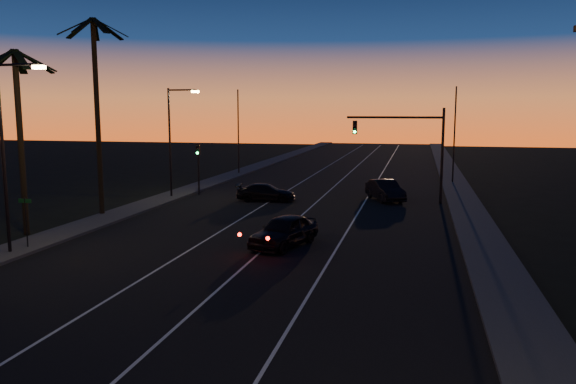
% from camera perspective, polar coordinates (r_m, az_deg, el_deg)
% --- Properties ---
extents(road, '(20.00, 170.00, 0.01)m').
position_cam_1_polar(road, '(33.94, -0.45, -3.27)').
color(road, black).
rests_on(road, ground).
extents(sidewalk_left, '(2.40, 170.00, 0.16)m').
position_cam_1_polar(sidewalk_left, '(38.10, -17.07, -2.25)').
color(sidewalk_left, '#343431').
rests_on(sidewalk_left, ground).
extents(sidewalk_right, '(2.40, 170.00, 0.16)m').
position_cam_1_polar(sidewalk_right, '(33.19, 18.75, -3.86)').
color(sidewalk_right, '#343431').
rests_on(sidewalk_right, ground).
extents(lane_stripe_left, '(0.12, 160.00, 0.01)m').
position_cam_1_polar(lane_stripe_left, '(34.75, -5.27, -3.02)').
color(lane_stripe_left, silver).
rests_on(lane_stripe_left, road).
extents(lane_stripe_mid, '(0.12, 160.00, 0.01)m').
position_cam_1_polar(lane_stripe_mid, '(33.83, 0.38, -3.29)').
color(lane_stripe_mid, silver).
rests_on(lane_stripe_mid, road).
extents(lane_stripe_right, '(0.12, 160.00, 0.01)m').
position_cam_1_polar(lane_stripe_right, '(33.25, 6.28, -3.55)').
color(lane_stripe_right, silver).
rests_on(lane_stripe_right, road).
extents(palm_mid, '(4.25, 4.16, 10.03)m').
position_cam_1_polar(palm_mid, '(33.68, -25.64, 6.53)').
color(palm_mid, black).
rests_on(palm_mid, ground).
extents(palm_far, '(4.25, 4.16, 12.53)m').
position_cam_1_polar(palm_far, '(38.02, -18.88, 9.06)').
color(palm_far, black).
rests_on(palm_far, ground).
extents(streetlight_left_near, '(2.55, 0.26, 9.00)m').
position_cam_1_polar(streetlight_left_near, '(29.03, -26.59, 4.48)').
color(streetlight_left_near, black).
rests_on(streetlight_left_near, ground).
extents(streetlight_left_far, '(2.55, 0.26, 8.50)m').
position_cam_1_polar(streetlight_left_far, '(44.40, -11.57, 5.87)').
color(streetlight_left_far, black).
rests_on(streetlight_left_far, ground).
extents(street_sign, '(0.70, 0.06, 2.60)m').
position_cam_1_polar(street_sign, '(30.28, -25.08, -2.30)').
color(street_sign, black).
rests_on(street_sign, ground).
extents(signal_mast, '(7.10, 0.41, 7.00)m').
position_cam_1_polar(signal_mast, '(42.37, 12.25, 5.36)').
color(signal_mast, black).
rests_on(signal_mast, ground).
extents(signal_post, '(0.28, 0.37, 4.20)m').
position_cam_1_polar(signal_post, '(45.88, -9.11, 3.29)').
color(signal_post, black).
rests_on(signal_post, ground).
extents(far_pole_left, '(0.14, 0.14, 9.00)m').
position_cam_1_polar(far_pole_left, '(60.37, -5.07, 6.07)').
color(far_pole_left, black).
rests_on(far_pole_left, ground).
extents(far_pole_right, '(0.14, 0.14, 9.00)m').
position_cam_1_polar(far_pole_right, '(54.47, 16.55, 5.52)').
color(far_pole_right, black).
rests_on(far_pole_right, ground).
extents(lead_car, '(3.24, 5.43, 1.57)m').
position_cam_1_polar(lead_car, '(28.32, -0.40, -3.97)').
color(lead_car, black).
rests_on(lead_car, road).
extents(right_car, '(3.43, 4.97, 1.55)m').
position_cam_1_polar(right_car, '(43.36, 9.84, 0.19)').
color(right_car, black).
rests_on(right_car, road).
extents(cross_car, '(4.63, 2.25, 1.30)m').
position_cam_1_polar(cross_car, '(42.47, -2.27, -0.04)').
color(cross_car, black).
rests_on(cross_car, road).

